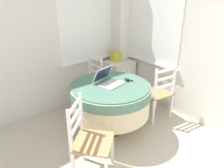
{
  "coord_description": "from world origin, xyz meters",
  "views": [
    {
      "loc": [
        -0.84,
        -0.21,
        2.0
      ],
      "look_at": [
        1.04,
        2.11,
        0.68
      ],
      "focal_mm": 35.0,
      "sensor_mm": 36.0,
      "label": 1
    }
  ],
  "objects_px": {
    "computer_mouse": "(127,80)",
    "dining_chair_camera_near": "(89,141)",
    "dining_chair_near_right_window": "(158,93)",
    "laptop": "(109,80)",
    "dining_chair_near_back_window": "(89,83)",
    "storage_box": "(116,56)",
    "corner_cabinet": "(119,78)",
    "cell_phone": "(132,81)",
    "round_dining_table": "(110,97)"
  },
  "relations": [
    {
      "from": "dining_chair_near_right_window",
      "to": "storage_box",
      "type": "distance_m",
      "value": 1.17
    },
    {
      "from": "laptop",
      "to": "dining_chair_near_right_window",
      "type": "relative_size",
      "value": 0.43
    },
    {
      "from": "laptop",
      "to": "dining_chair_near_back_window",
      "type": "distance_m",
      "value": 0.88
    },
    {
      "from": "cell_phone",
      "to": "dining_chair_camera_near",
      "type": "distance_m",
      "value": 1.14
    },
    {
      "from": "dining_chair_camera_near",
      "to": "storage_box",
      "type": "relative_size",
      "value": 5.23
    },
    {
      "from": "cell_phone",
      "to": "corner_cabinet",
      "type": "xyz_separation_m",
      "value": [
        0.61,
        0.99,
        -0.41
      ]
    },
    {
      "from": "computer_mouse",
      "to": "dining_chair_camera_near",
      "type": "height_order",
      "value": "dining_chair_camera_near"
    },
    {
      "from": "dining_chair_near_back_window",
      "to": "dining_chair_near_right_window",
      "type": "xyz_separation_m",
      "value": [
        0.64,
        -1.02,
        0.0
      ]
    },
    {
      "from": "dining_chair_near_back_window",
      "to": "dining_chair_near_right_window",
      "type": "relative_size",
      "value": 1.0
    },
    {
      "from": "laptop",
      "to": "dining_chair_near_back_window",
      "type": "relative_size",
      "value": 0.43
    },
    {
      "from": "computer_mouse",
      "to": "corner_cabinet",
      "type": "distance_m",
      "value": 1.22
    },
    {
      "from": "laptop",
      "to": "computer_mouse",
      "type": "distance_m",
      "value": 0.29
    },
    {
      "from": "round_dining_table",
      "to": "cell_phone",
      "type": "relative_size",
      "value": 8.95
    },
    {
      "from": "round_dining_table",
      "to": "computer_mouse",
      "type": "distance_m",
      "value": 0.35
    },
    {
      "from": "round_dining_table",
      "to": "laptop",
      "type": "bearing_deg",
      "value": 80.83
    },
    {
      "from": "round_dining_table",
      "to": "cell_phone",
      "type": "distance_m",
      "value": 0.39
    },
    {
      "from": "dining_chair_near_back_window",
      "to": "dining_chair_near_right_window",
      "type": "distance_m",
      "value": 1.2
    },
    {
      "from": "cell_phone",
      "to": "storage_box",
      "type": "distance_m",
      "value": 1.17
    },
    {
      "from": "dining_chair_near_back_window",
      "to": "corner_cabinet",
      "type": "distance_m",
      "value": 0.75
    },
    {
      "from": "storage_box",
      "to": "round_dining_table",
      "type": "bearing_deg",
      "value": -133.48
    },
    {
      "from": "dining_chair_near_back_window",
      "to": "storage_box",
      "type": "xyz_separation_m",
      "value": [
        0.7,
        0.1,
        0.35
      ]
    },
    {
      "from": "dining_chair_near_right_window",
      "to": "dining_chair_camera_near",
      "type": "bearing_deg",
      "value": -168.7
    },
    {
      "from": "dining_chair_near_back_window",
      "to": "cell_phone",
      "type": "bearing_deg",
      "value": -81.99
    },
    {
      "from": "dining_chair_near_back_window",
      "to": "dining_chair_camera_near",
      "type": "relative_size",
      "value": 1.0
    },
    {
      "from": "round_dining_table",
      "to": "computer_mouse",
      "type": "relative_size",
      "value": 12.78
    },
    {
      "from": "dining_chair_camera_near",
      "to": "storage_box",
      "type": "distance_m",
      "value": 2.16
    },
    {
      "from": "round_dining_table",
      "to": "dining_chair_near_right_window",
      "type": "xyz_separation_m",
      "value": [
        0.83,
        -0.18,
        -0.12
      ]
    },
    {
      "from": "computer_mouse",
      "to": "storage_box",
      "type": "bearing_deg",
      "value": 58.06
    },
    {
      "from": "laptop",
      "to": "storage_box",
      "type": "distance_m",
      "value": 1.25
    },
    {
      "from": "laptop",
      "to": "dining_chair_near_right_window",
      "type": "distance_m",
      "value": 0.93
    },
    {
      "from": "dining_chair_near_back_window",
      "to": "corner_cabinet",
      "type": "bearing_deg",
      "value": 4.93
    },
    {
      "from": "round_dining_table",
      "to": "dining_chair_near_back_window",
      "type": "xyz_separation_m",
      "value": [
        0.19,
        0.83,
        -0.12
      ]
    },
    {
      "from": "round_dining_table",
      "to": "corner_cabinet",
      "type": "bearing_deg",
      "value": 44.07
    },
    {
      "from": "computer_mouse",
      "to": "corner_cabinet",
      "type": "xyz_separation_m",
      "value": [
        0.65,
        0.94,
        -0.43
      ]
    },
    {
      "from": "laptop",
      "to": "dining_chair_near_back_window",
      "type": "bearing_deg",
      "value": 76.91
    },
    {
      "from": "computer_mouse",
      "to": "dining_chair_near_back_window",
      "type": "bearing_deg",
      "value": 95.55
    },
    {
      "from": "computer_mouse",
      "to": "dining_chair_near_right_window",
      "type": "height_order",
      "value": "dining_chair_near_right_window"
    },
    {
      "from": "dining_chair_near_back_window",
      "to": "storage_box",
      "type": "bearing_deg",
      "value": 8.25
    },
    {
      "from": "laptop",
      "to": "corner_cabinet",
      "type": "bearing_deg",
      "value": 42.66
    },
    {
      "from": "computer_mouse",
      "to": "dining_chair_near_back_window",
      "type": "relative_size",
      "value": 0.1
    },
    {
      "from": "dining_chair_camera_near",
      "to": "storage_box",
      "type": "height_order",
      "value": "dining_chair_camera_near"
    },
    {
      "from": "storage_box",
      "to": "cell_phone",
      "type": "bearing_deg",
      "value": -118.81
    },
    {
      "from": "dining_chair_near_right_window",
      "to": "laptop",
      "type": "bearing_deg",
      "value": 164.08
    },
    {
      "from": "corner_cabinet",
      "to": "dining_chair_near_back_window",
      "type": "bearing_deg",
      "value": -175.07
    },
    {
      "from": "storage_box",
      "to": "laptop",
      "type": "bearing_deg",
      "value": -134.8
    },
    {
      "from": "dining_chair_near_back_window",
      "to": "dining_chair_camera_near",
      "type": "distance_m",
      "value": 1.59
    },
    {
      "from": "corner_cabinet",
      "to": "dining_chair_camera_near",
      "type": "bearing_deg",
      "value": -139.52
    },
    {
      "from": "dining_chair_near_back_window",
      "to": "dining_chair_camera_near",
      "type": "xyz_separation_m",
      "value": [
        -0.89,
        -1.32,
        0.0
      ]
    },
    {
      "from": "computer_mouse",
      "to": "dining_chair_camera_near",
      "type": "bearing_deg",
      "value": -155.47
    },
    {
      "from": "cell_phone",
      "to": "computer_mouse",
      "type": "bearing_deg",
      "value": 132.72
    }
  ]
}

